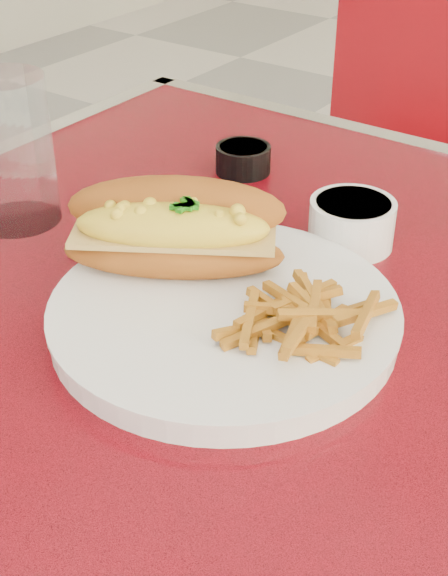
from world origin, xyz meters
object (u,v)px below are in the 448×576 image
Objects in this scene: sauce_cup_left at (243,158)px; dinner_plate at (224,315)px; diner_table at (396,480)px; mac_hoagie at (174,229)px; water_tumbler at (9,151)px; fork at (305,326)px; gravy_ramekin at (352,222)px.

dinner_plate is at bearing -58.65° from sauce_cup_left.
mac_hoagie reaches higher than diner_table.
dinner_plate is 2.47× the size of water_tumbler.
diner_table is 0.21m from fork.
mac_hoagie is at bearing 72.88° from fork.
gravy_ramekin is at bearing 137.37° from diner_table.
fork is at bearing -142.30° from diner_table.
diner_table is 11.69× the size of gravy_ramekin.
dinner_plate is (-0.15, -0.07, 0.17)m from diner_table.
fork is 0.35m from sauce_cup_left.
water_tumbler reaches higher than gravy_ramekin.
fork is 0.37m from water_tumbler.
sauce_cup_left reaches higher than diner_table.
fork is (-0.08, -0.06, 0.18)m from diner_table.
sauce_cup_left reaches higher than dinner_plate.
mac_hoagie reaches higher than sauce_cup_left.
gravy_ramekin is at bearing 4.63° from fork.
fork is (0.07, 0.02, 0.01)m from dinner_plate.
diner_table is at bearing -63.52° from fork.
diner_table is 7.85× the size of fork.
water_tumbler is at bearing 75.76° from fork.
diner_table is at bearing -32.27° from sauce_cup_left.
mac_hoagie is 1.42× the size of water_tumbler.
water_tumbler is at bearing -174.81° from diner_table.
mac_hoagie is 0.22m from water_tumbler.
sauce_cup_left is (-0.09, 0.24, -0.04)m from mac_hoagie.
sauce_cup_left is (-0.24, 0.26, -0.00)m from fork.
water_tumbler is (-0.36, 0.02, 0.06)m from fork.
sauce_cup_left is (-0.19, 0.08, -0.01)m from gravy_ramekin.
mac_hoagie is 0.15m from fork.
dinner_plate is at bearing -52.81° from mac_hoagie.
dinner_plate is 1.74× the size of mac_hoagie.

